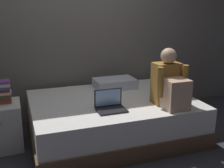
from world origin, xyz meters
name	(u,v)px	position (x,y,z in m)	size (l,w,h in m)	color
ground_plane	(105,148)	(0.00, 0.00, 0.00)	(8.00, 8.00, 0.00)	#2D2D33
wall_back	(78,23)	(0.00, 1.20, 1.35)	(5.60, 0.10, 2.70)	slate
bed	(112,117)	(0.20, 0.30, 0.24)	(2.00, 1.50, 0.48)	brown
nightstand	(2,126)	(-1.10, 0.40, 0.27)	(0.44, 0.46, 0.53)	beige
person_sitting	(170,84)	(0.74, -0.13, 0.73)	(0.39, 0.44, 0.66)	olive
laptop	(110,105)	(0.05, -0.04, 0.53)	(0.32, 0.23, 0.22)	black
pillow	(115,83)	(0.40, 0.75, 0.54)	(0.56, 0.36, 0.13)	silver
book_stack	(1,92)	(-1.07, 0.43, 0.66)	(0.23, 0.17, 0.25)	brown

